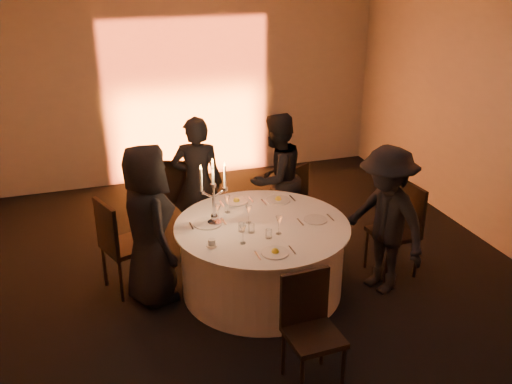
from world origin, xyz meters
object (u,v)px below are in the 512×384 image
object	(u,v)px
chair_back_left	(171,191)
guest_back_left	(197,183)
coffee_cup	(212,243)
chair_left	(119,241)
chair_back_right	(292,192)
guest_back_right	(276,178)
guest_left	(148,225)
guest_right	(385,221)
chair_right	(400,224)
candelabra	(214,201)
chair_front	(310,323)
banquet_table	(262,257)

from	to	relation	value
chair_back_left	guest_back_left	size ratio (longest dim) A/B	0.63
coffee_cup	chair_back_left	bearing A→B (deg)	91.55
chair_left	chair_back_right	size ratio (longest dim) A/B	1.19
guest_back_left	guest_back_right	world-z (taller)	guest_back_left
chair_left	guest_back_right	distance (m)	2.05
guest_left	guest_right	size ratio (longest dim) A/B	1.05
chair_right	guest_left	world-z (taller)	guest_left
chair_back_right	candelabra	size ratio (longest dim) A/B	1.23
chair_back_right	guest_left	distance (m)	2.26
chair_left	coffee_cup	world-z (taller)	chair_left
candelabra	guest_right	bearing A→B (deg)	-17.95
guest_back_left	coffee_cup	xyz separation A→B (m)	(-0.20, -1.45, -0.02)
chair_back_right	coffee_cup	distance (m)	2.15
guest_left	guest_back_right	size ratio (longest dim) A/B	1.04
guest_back_right	candelabra	world-z (taller)	guest_back_right
guest_back_right	chair_back_left	bearing A→B (deg)	-51.45
guest_back_left	chair_front	bearing A→B (deg)	116.03
chair_left	candelabra	bearing A→B (deg)	-126.45
banquet_table	chair_back_right	xyz separation A→B (m)	(0.85, 1.29, 0.10)
guest_back_right	candelabra	size ratio (longest dim) A/B	2.26
chair_left	coffee_cup	size ratio (longest dim) A/B	9.48
chair_front	guest_back_right	bearing A→B (deg)	73.43
guest_back_left	coffee_cup	world-z (taller)	guest_back_left
chair_back_right	guest_back_left	distance (m)	1.29
chair_back_left	guest_right	bearing A→B (deg)	153.44
guest_back_left	chair_back_right	bearing A→B (deg)	-156.28
chair_back_right	chair_right	bearing A→B (deg)	86.08
guest_back_left	candelabra	world-z (taller)	guest_back_left
chair_back_left	guest_left	size ratio (longest dim) A/B	0.61
guest_back_left	chair_left	bearing A→B (deg)	54.66
guest_left	coffee_cup	bearing A→B (deg)	-144.70
chair_back_right	chair_right	xyz separation A→B (m)	(0.72, -1.41, 0.10)
guest_right	chair_back_right	bearing A→B (deg)	175.59
guest_right	chair_left	bearing A→B (deg)	-124.14
chair_left	chair_right	world-z (taller)	chair_left
chair_back_right	guest_right	size ratio (longest dim) A/B	0.55
chair_right	guest_back_right	world-z (taller)	guest_back_right
coffee_cup	chair_back_right	bearing A→B (deg)	47.23
chair_left	coffee_cup	xyz separation A→B (m)	(0.81, -0.73, 0.21)
chair_left	guest_left	xyz separation A→B (m)	(0.29, -0.23, 0.25)
chair_back_right	coffee_cup	size ratio (longest dim) A/B	7.95
banquet_table	guest_right	size ratio (longest dim) A/B	1.13
chair_back_left	chair_front	distance (m)	3.07
chair_left	chair_back_left	size ratio (longest dim) A/B	1.02
chair_back_left	chair_right	size ratio (longest dim) A/B	0.99
chair_back_left	chair_right	xyz separation A→B (m)	(2.21, -1.73, 0.01)
chair_right	chair_front	size ratio (longest dim) A/B	1.06
guest_back_right	candelabra	xyz separation A→B (m)	(-1.00, -0.89, 0.21)
chair_back_left	chair_back_right	size ratio (longest dim) A/B	1.17
coffee_cup	banquet_table	bearing A→B (deg)	24.44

